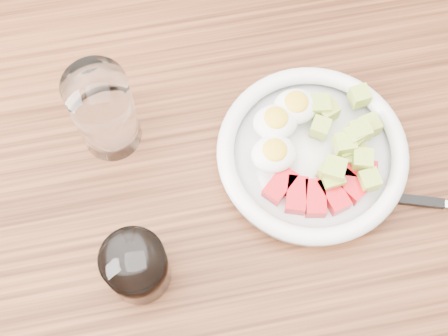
# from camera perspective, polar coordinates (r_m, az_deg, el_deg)

# --- Properties ---
(ground) EXTENTS (4.00, 4.00, 0.00)m
(ground) POSITION_cam_1_polar(r_m,az_deg,el_deg) (1.53, 0.45, -11.29)
(ground) COLOR brown
(ground) RESTS_ON ground
(dining_table) EXTENTS (1.50, 0.90, 0.77)m
(dining_table) POSITION_cam_1_polar(r_m,az_deg,el_deg) (0.88, 0.76, -3.58)
(dining_table) COLOR brown
(dining_table) RESTS_ON ground
(bowl) EXTENTS (0.24, 0.24, 0.06)m
(bowl) POSITION_cam_1_polar(r_m,az_deg,el_deg) (0.79, 8.03, 1.48)
(bowl) COLOR white
(bowl) RESTS_ON dining_table
(fork) EXTENTS (0.18, 0.07, 0.01)m
(fork) POSITION_cam_1_polar(r_m,az_deg,el_deg) (0.82, 18.21, -3.00)
(fork) COLOR black
(fork) RESTS_ON dining_table
(water_glass) EXTENTS (0.07, 0.07, 0.13)m
(water_glass) POSITION_cam_1_polar(r_m,az_deg,el_deg) (0.77, -10.92, 5.08)
(water_glass) COLOR white
(water_glass) RESTS_ON dining_table
(coffee_glass) EXTENTS (0.07, 0.07, 0.08)m
(coffee_glass) POSITION_cam_1_polar(r_m,az_deg,el_deg) (0.72, -8.00, -8.96)
(coffee_glass) COLOR white
(coffee_glass) RESTS_ON dining_table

